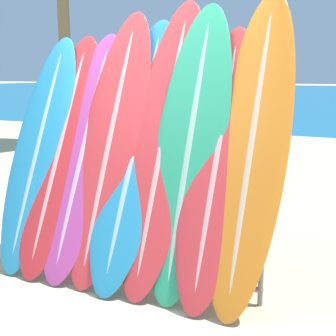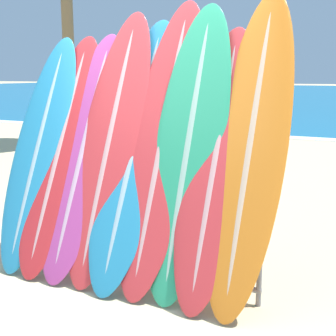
# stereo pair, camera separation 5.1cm
# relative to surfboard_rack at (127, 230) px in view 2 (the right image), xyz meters

# --- Properties ---
(ground_plane) EXTENTS (160.00, 160.00, 0.00)m
(ground_plane) POSITION_rel_surfboard_rack_xyz_m (-0.29, -0.28, -0.43)
(ground_plane) COLOR #CCB789
(surfboard_rack) EXTENTS (2.27, 0.04, 0.79)m
(surfboard_rack) POSITION_rel_surfboard_rack_xyz_m (0.00, 0.00, 0.00)
(surfboard_rack) COLOR slate
(surfboard_rack) RESTS_ON ground_plane
(surfboard_slot_0) EXTENTS (0.54, 1.01, 2.05)m
(surfboard_slot_0) POSITION_rel_surfboard_rack_xyz_m (-0.95, 0.09, 0.59)
(surfboard_slot_0) COLOR teal
(surfboard_slot_0) RESTS_ON ground_plane
(surfboard_slot_1) EXTENTS (0.56, 1.07, 2.06)m
(surfboard_slot_1) POSITION_rel_surfboard_rack_xyz_m (-0.72, 0.10, 0.60)
(surfboard_slot_1) COLOR red
(surfboard_slot_1) RESTS_ON ground_plane
(surfboard_slot_2) EXTENTS (0.57, 1.06, 2.07)m
(surfboard_slot_2) POSITION_rel_surfboard_rack_xyz_m (-0.48, 0.10, 0.60)
(surfboard_slot_2) COLOR #B23D8E
(surfboard_slot_2) RESTS_ON ground_plane
(surfboard_slot_3) EXTENTS (0.57, 1.08, 2.25)m
(surfboard_slot_3) POSITION_rel_surfboard_rack_xyz_m (-0.23, 0.14, 0.69)
(surfboard_slot_3) COLOR red
(surfboard_slot_3) RESTS_ON ground_plane
(surfboard_slot_4) EXTENTS (0.60, 1.17, 2.18)m
(surfboard_slot_4) POSITION_rel_surfboard_rack_xyz_m (0.00, 0.14, 0.66)
(surfboard_slot_4) COLOR teal
(surfboard_slot_4) RESTS_ON ground_plane
(surfboard_slot_5) EXTENTS (0.57, 1.14, 2.33)m
(surfboard_slot_5) POSITION_rel_surfboard_rack_xyz_m (0.25, 0.16, 0.73)
(surfboard_slot_5) COLOR red
(surfboard_slot_5) RESTS_ON ground_plane
(surfboard_slot_6) EXTENTS (0.59, 0.99, 2.27)m
(surfboard_slot_6) POSITION_rel_surfboard_rack_xyz_m (0.49, 0.13, 0.70)
(surfboard_slot_6) COLOR #289E70
(surfboard_slot_6) RESTS_ON ground_plane
(surfboard_slot_7) EXTENTS (0.53, 1.06, 2.08)m
(surfboard_slot_7) POSITION_rel_surfboard_rack_xyz_m (0.73, 0.10, 0.61)
(surfboard_slot_7) COLOR red
(surfboard_slot_7) RESTS_ON ground_plane
(surfboard_slot_8) EXTENTS (0.55, 1.17, 2.35)m
(surfboard_slot_8) POSITION_rel_surfboard_rack_xyz_m (0.98, 0.16, 0.74)
(surfboard_slot_8) COLOR orange
(surfboard_slot_8) RESTS_ON ground_plane
(person_near_water) EXTENTS (0.30, 0.25, 1.78)m
(person_near_water) POSITION_rel_surfboard_rack_xyz_m (-1.66, 6.40, 0.54)
(person_near_water) COLOR tan
(person_near_water) RESTS_ON ground_plane
(person_mid_beach) EXTENTS (0.28, 0.30, 1.74)m
(person_mid_beach) POSITION_rel_surfboard_rack_xyz_m (-0.34, 3.54, 0.52)
(person_mid_beach) COLOR tan
(person_mid_beach) RESTS_ON ground_plane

